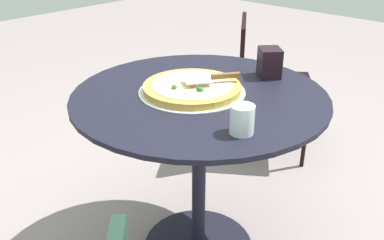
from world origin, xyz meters
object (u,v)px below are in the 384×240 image
at_px(pizza_on_tray, 192,88).
at_px(pizza_server, 213,78).
at_px(drinking_cup, 242,119).
at_px(napkin_dispenser, 269,62).
at_px(patio_chair_corner, 263,76).
at_px(patio_table, 199,135).

height_order(pizza_on_tray, pizza_server, pizza_server).
distance_m(pizza_on_tray, drinking_cup, 0.36).
distance_m(napkin_dispenser, patio_chair_corner, 0.79).
relative_size(patio_table, drinking_cup, 10.56).
xyz_separation_m(pizza_on_tray, pizza_server, (0.05, 0.06, 0.04)).
bearing_deg(patio_table, pizza_on_tray, -158.89).
relative_size(pizza_server, drinking_cup, 2.20).
distance_m(pizza_on_tray, patio_chair_corner, 1.02).
distance_m(patio_table, drinking_cup, 0.41).
relative_size(pizza_server, napkin_dispenser, 1.71).
xyz_separation_m(patio_table, pizza_server, (0.02, 0.05, 0.23)).
bearing_deg(patio_table, napkin_dispenser, 75.05).
xyz_separation_m(pizza_on_tray, drinking_cup, (0.33, -0.14, 0.03)).
relative_size(pizza_on_tray, napkin_dispenser, 3.42).
bearing_deg(patio_table, drinking_cup, -26.34).
distance_m(patio_table, patio_chair_corner, 0.98).
distance_m(pizza_server, drinking_cup, 0.35).
relative_size(patio_table, napkin_dispenser, 8.18).
bearing_deg(pizza_server, napkin_dispenser, 76.59).
bearing_deg(patio_chair_corner, napkin_dispenser, -55.90).
xyz_separation_m(pizza_server, napkin_dispenser, (0.07, 0.28, 0.01)).
height_order(pizza_server, drinking_cup, drinking_cup).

